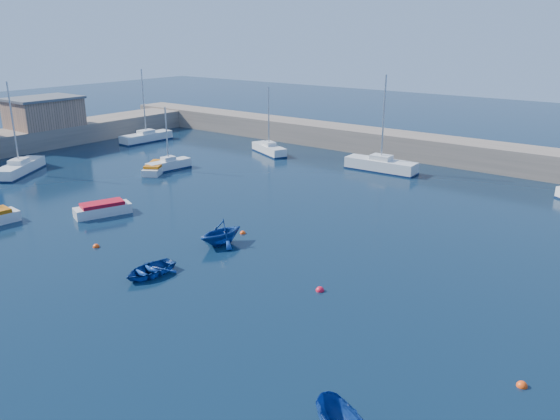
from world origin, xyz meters
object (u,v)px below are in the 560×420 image
Objects in this scene: brick_shed_a at (44,113)px; sailboat_2 at (20,168)px; sailboat_5 at (269,149)px; sailboat_6 at (381,165)px; sailboat_4 at (146,137)px; sailboat_3 at (169,165)px; motorboat_2 at (156,168)px; motorboat_1 at (103,209)px; dinghy_center at (149,270)px; dinghy_left at (221,232)px.

sailboat_2 is at bearing -40.87° from brick_shed_a.
sailboat_2 reaches higher than brick_shed_a.
sailboat_6 is at bearing -63.84° from sailboat_5.
brick_shed_a is 29.08m from sailboat_5.
sailboat_2 is (11.20, -9.70, -3.48)m from brick_shed_a.
sailboat_4 is (-3.16, 19.01, -0.01)m from sailboat_2.
sailboat_6 reaches higher than sailboat_2.
sailboat_3 is (22.12, 0.71, -3.54)m from brick_shed_a.
sailboat_5 reaches higher than motorboat_2.
sailboat_5 is at bearing 41.80° from motorboat_2.
brick_shed_a is 12.79m from sailboat_4.
motorboat_2 is (-7.42, 11.76, -0.05)m from motorboat_1.
sailboat_5 is at bearing 15.52° from sailboat_4.
motorboat_2 is at bearing 141.55° from dinghy_center.
sailboat_2 is at bearing 167.92° from dinghy_center.
brick_shed_a is 1.21× the size of sailboat_3.
sailboat_3 reaches higher than motorboat_2.
motorboat_1 is (21.12, -21.77, -0.10)m from sailboat_4.
motorboat_2 is (-0.37, -1.42, -0.11)m from sailboat_3.
sailboat_6 is at bearing 5.50° from motorboat_2.
motorboat_1 reaches higher than dinghy_center.
sailboat_2 is at bearing 127.18° from sailboat_6.
sailboat_3 is at bearing 9.23° from sailboat_2.
sailboat_3 reaches higher than dinghy_center.
sailboat_3 is at bearing 138.70° from dinghy_center.
sailboat_2 reaches higher than motorboat_2.
dinghy_center is (19.30, -16.89, -0.11)m from motorboat_2.
sailboat_5 reaches higher than dinghy_left.
brick_shed_a is at bearing 141.61° from sailboat_5.
brick_shed_a is at bearing -128.30° from sailboat_4.
sailboat_5 is (17.55, 4.04, -0.03)m from sailboat_4.
motorboat_1 is at bearing -23.13° from brick_shed_a.
sailboat_6 is 2.94× the size of dinghy_left.
sailboat_5 is at bearing 117.75° from motorboat_1.
dinghy_left is (0.88, -25.19, 0.21)m from sailboat_6.
brick_shed_a is 1.74× the size of motorboat_1.
sailboat_2 reaches higher than sailboat_5.
motorboat_2 is 1.44× the size of dinghy_left.
sailboat_4 is 2.78× the size of dinghy_left.
dinghy_left is at bearing -15.40° from brick_shed_a.
sailboat_2 is 18.18m from motorboat_1.
sailboat_2 is 2.78× the size of dinghy_center.
motorboat_1 is at bearing -43.16° from sailboat_2.
sailboat_4 is (-14.07, 8.60, 0.04)m from sailboat_3.
sailboat_3 is at bearing 1.85° from brick_shed_a.
sailboat_4 is at bearing 110.95° from motorboat_2.
dinghy_left reaches higher than motorboat_1.
sailboat_4 is at bearing 143.56° from dinghy_center.
sailboat_6 is (18.04, 13.17, 0.12)m from sailboat_3.
motorboat_1 reaches higher than motorboat_2.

